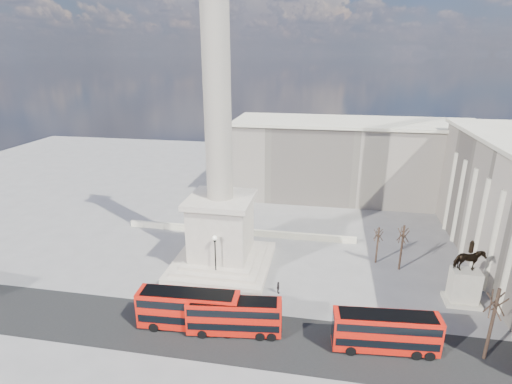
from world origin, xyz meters
The scene contains 16 objects.
ground centered at (0.00, 0.00, 0.00)m, with size 180.00×180.00×0.00m, color gray.
asphalt_road centered at (5.00, -10.00, 0.00)m, with size 120.00×9.00×0.01m, color black.
nelsons_column centered at (0.00, 5.00, 12.92)m, with size 14.00×14.00×49.85m.
balustrade_wall centered at (0.00, 16.00, 0.55)m, with size 40.00×0.60×1.10m, color beige.
building_northeast centered at (20.00, 40.00, 8.32)m, with size 51.00×17.00×16.60m.
red_bus_a centered at (0.06, -9.49, 2.44)m, with size 11.62×3.29×4.66m.
red_bus_b centered at (5.32, -9.49, 2.23)m, with size 10.68×3.63×4.24m.
red_bus_c centered at (21.50, -9.32, 2.31)m, with size 11.03×3.39×4.40m.
victorian_lamp centered at (0.41, 0.20, 4.17)m, with size 0.61×0.61×7.09m.
equestrian_statue centered at (32.07, 1.23, 3.03)m, with size 4.19×3.14×8.67m.
bare_tree_near centered at (31.50, -8.78, 6.85)m, with size 1.99×1.99×8.70m.
bare_tree_mid centered at (22.50, 9.96, 4.78)m, with size 1.60×1.60×6.07m.
bare_tree_far centered at (25.65, 8.49, 5.76)m, with size 1.79×1.79×7.31m.
pedestrian_walking centered at (26.95, -6.50, 0.76)m, with size 0.56×0.37×1.53m, color black.
pedestrian_standing centered at (24.91, -6.50, 0.91)m, with size 0.89×0.69×1.83m, color black.
pedestrian_crossing centered at (9.08, -0.78, 0.83)m, with size 0.98×0.41×1.67m, color black.
Camera 1 is at (14.30, -45.74, 29.66)m, focal length 28.00 mm.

